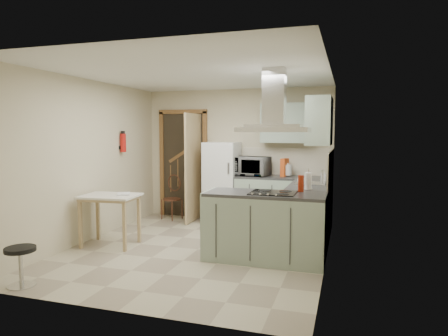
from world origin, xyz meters
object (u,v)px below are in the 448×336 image
(extractor_hood, at_px, (274,130))
(peninsula, at_px, (265,227))
(microwave, at_px, (252,166))
(drop_leaf_table, at_px, (110,220))
(bentwood_chair, at_px, (172,199))
(stool, at_px, (21,266))
(fridge, at_px, (222,182))

(extractor_hood, bearing_deg, peninsula, 180.00)
(extractor_hood, bearing_deg, microwave, 111.12)
(drop_leaf_table, bearing_deg, bentwood_chair, 81.62)
(peninsula, xyz_separation_m, stool, (-2.38, -1.68, -0.23))
(stool, bearing_deg, microwave, 64.51)
(fridge, bearing_deg, stool, -107.56)
(peninsula, bearing_deg, fridge, 121.74)
(drop_leaf_table, relative_size, stool, 1.85)
(extractor_hood, distance_m, microwave, 2.19)
(drop_leaf_table, xyz_separation_m, stool, (-0.04, -1.67, -0.16))
(drop_leaf_table, bearing_deg, fridge, 55.62)
(drop_leaf_table, height_order, bentwood_chair, bentwood_chair)
(fridge, bearing_deg, microwave, -3.21)
(drop_leaf_table, bearing_deg, microwave, 44.13)
(peninsula, distance_m, stool, 2.93)
(peninsula, height_order, bentwood_chair, peninsula)
(peninsula, bearing_deg, microwave, 108.52)
(peninsula, relative_size, bentwood_chair, 1.99)
(extractor_hood, distance_m, stool, 3.36)
(fridge, xyz_separation_m, stool, (-1.16, -3.66, -0.53))
(drop_leaf_table, relative_size, microwave, 1.31)
(stool, bearing_deg, fridge, 72.44)
(extractor_hood, relative_size, bentwood_chair, 1.15)
(stool, bearing_deg, extractor_hood, 34.14)
(peninsula, distance_m, microwave, 2.15)
(fridge, relative_size, drop_leaf_table, 1.85)
(fridge, relative_size, extractor_hood, 1.67)
(bentwood_chair, xyz_separation_m, microwave, (1.58, 0.03, 0.68))
(peninsula, bearing_deg, extractor_hood, 0.00)
(extractor_hood, relative_size, microwave, 1.45)
(drop_leaf_table, bearing_deg, peninsula, -4.82)
(extractor_hood, height_order, microwave, extractor_hood)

